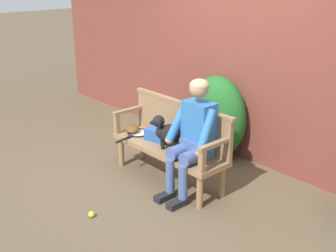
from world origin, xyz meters
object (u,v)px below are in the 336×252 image
tennis_ball (91,214)px  tennis_racket (138,133)px  person_seated (194,134)px  sports_bag (158,134)px  dog_on_bench (167,131)px  baseball_glove (132,129)px  garden_bench (168,151)px

tennis_ball → tennis_racket: bearing=119.8°
person_seated → tennis_racket: size_ratio=2.24×
tennis_ball → sports_bag: bearing=105.2°
dog_on_bench → baseball_glove: dog_on_bench is taller
dog_on_bench → tennis_racket: (-0.55, 0.00, -0.18)m
garden_bench → dog_on_bench: dog_on_bench is taller
garden_bench → sports_bag: (-0.23, 0.04, 0.13)m
person_seated → sports_bag: (-0.65, 0.05, -0.21)m
garden_bench → tennis_racket: (-0.54, -0.03, 0.07)m
garden_bench → tennis_ball: size_ratio=23.34×
tennis_racket → baseball_glove: bearing=-171.7°
sports_bag → tennis_ball: 1.30m
person_seated → tennis_ball: person_seated is taller
dog_on_bench → sports_bag: size_ratio=1.39×
dog_on_bench → tennis_ball: dog_on_bench is taller
dog_on_bench → tennis_ball: 1.25m
person_seated → baseball_glove: 1.07m
tennis_racket → baseball_glove: size_ratio=2.64×
sports_bag → baseball_glove: bearing=-168.3°
baseball_glove → tennis_ball: bearing=-20.9°
tennis_racket → person_seated: bearing=1.1°
person_seated → sports_bag: 0.68m
tennis_racket → sports_bag: (0.31, 0.07, 0.06)m
dog_on_bench → tennis_racket: dog_on_bench is taller
garden_bench → tennis_ball: 1.18m
tennis_racket → tennis_ball: size_ratio=8.80×
baseball_glove → tennis_racket: bearing=44.1°
baseball_glove → garden_bench: bearing=39.2°
tennis_racket → tennis_ball: tennis_racket is taller
garden_bench → tennis_ball: (0.09, -1.12, -0.34)m
garden_bench → dog_on_bench: 0.26m
baseball_glove → sports_bag: sports_bag is taller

